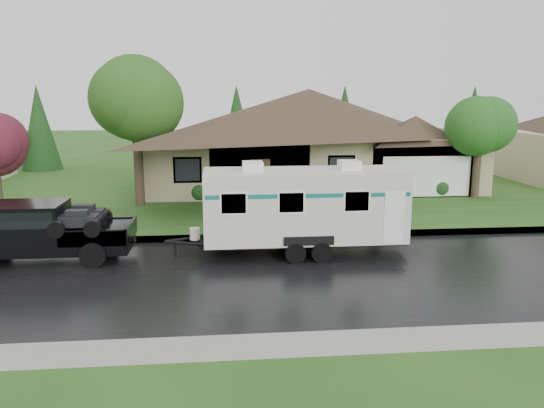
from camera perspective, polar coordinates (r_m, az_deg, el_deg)
The scene contains 10 objects.
ground at distance 18.33m, azimuth 4.66°, elevation -5.42°, with size 140.00×140.00×0.00m, color #275219.
road at distance 16.46m, azimuth 5.88°, elevation -7.42°, with size 140.00×8.00×0.01m, color black.
curb at distance 20.44m, azimuth 3.57°, elevation -3.40°, with size 140.00×0.50×0.15m, color gray.
lawn at distance 32.83m, azimuth 0.13°, elevation 2.32°, with size 140.00×26.00×0.15m, color #275219.
house_main at distance 31.61m, azimuth 4.52°, elevation 8.34°, with size 19.44×10.80×6.90m.
tree_left_green at distance 26.00m, azimuth -14.48°, elevation 10.57°, with size 4.27×4.27×7.07m.
tree_right_green at distance 29.16m, azimuth 21.47°, elevation 7.82°, with size 3.22×3.22×5.33m.
shrub_row at distance 27.45m, azimuth 5.44°, elevation 1.66°, with size 13.60×1.00×1.00m.
pickup_truck at distance 19.01m, azimuth -23.87°, elevation -2.56°, with size 5.78×2.20×1.93m.
travel_trailer at distance 18.08m, azimuth 3.43°, elevation -0.10°, with size 7.12×2.50×3.20m.
Camera 1 is at (-3.12, -17.25, 5.34)m, focal length 35.00 mm.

